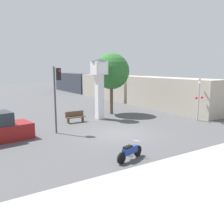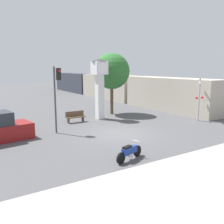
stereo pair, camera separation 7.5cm
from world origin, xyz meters
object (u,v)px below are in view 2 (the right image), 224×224
Objects in this scene: bench at (75,116)px; traffic_light at (57,88)px; freight_train at (109,87)px; railroad_crossing_signal at (199,98)px; street_tree at (112,71)px; motorcycle at (129,152)px; clock_tower at (100,80)px.

traffic_light is at bearing -133.94° from bench.
freight_train reaches higher than bench.
traffic_light is 11.74m from railroad_crossing_signal.
street_tree is at bearing -120.57° from freight_train.
street_tree reaches higher than motorcycle.
motorcycle is at bearing -119.43° from freight_train.
railroad_crossing_signal is (6.60, -5.18, -1.47)m from clock_tower.
motorcycle is 1.16× the size of bench.
freight_train is 20.26m from traffic_light.
street_tree is (2.15, 1.43, 0.67)m from clock_tower.
traffic_light reaches higher than freight_train.
motorcycle is 9.34m from bench.
clock_tower is 0.14× the size of freight_train.
clock_tower is 5.50m from traffic_light.
traffic_light is at bearing -131.70° from freight_train.
street_tree reaches higher than freight_train.
freight_train is 10.17× the size of railroad_crossing_signal.
motorcycle is at bearing -118.25° from street_tree.
clock_tower is at bearing 50.95° from motorcycle.
bench is (-2.42, -0.19, -2.94)m from clock_tower.
street_tree reaches higher than bench.
freight_train is 13.00m from street_tree.
freight_train is at bearing 48.30° from traffic_light.
clock_tower is at bearing 141.86° from railroad_crossing_signal.
freight_train is 16.83m from bench.
bench is at bearing -131.25° from freight_train.
clock_tower is at bearing 4.52° from bench.
bench is at bearing 151.05° from railroad_crossing_signal.
clock_tower is (3.70, 9.45, 3.03)m from motorcycle.
motorcycle is at bearing -80.74° from traffic_light.
clock_tower reaches higher than traffic_light.
bench reaches higher than motorcycle.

